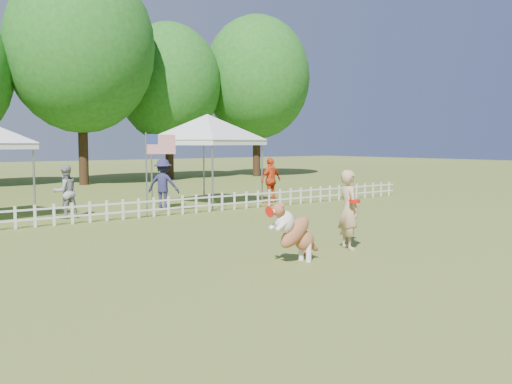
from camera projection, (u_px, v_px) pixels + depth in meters
ground at (323, 251)px, 11.88m from camera, size 120.00×120.00×0.00m
picket_fence at (161, 206)px, 17.35m from camera, size 22.00×0.08×0.60m
handler at (349, 210)px, 11.97m from camera, size 0.57×0.71×1.68m
dog at (296, 232)px, 10.63m from camera, size 1.13×0.38×1.16m
frisbee_on_turf at (305, 254)px, 11.43m from camera, size 0.28×0.28×0.02m
canopy_tent_right at (208, 160)px, 20.68m from camera, size 3.83×3.83×3.19m
flag_pole at (146, 175)px, 17.14m from camera, size 0.98×0.31×2.55m
spectator_a at (65, 192)px, 16.86m from camera, size 0.84×0.69×1.58m
spectator_b at (163, 184)px, 19.22m from camera, size 1.19×1.23×1.69m
spectator_c at (271, 180)px, 21.21m from camera, size 1.04×0.55×1.69m
tree_center_right at (81, 64)px, 29.67m from camera, size 7.60×7.60×12.60m
tree_right at (169, 94)px, 34.62m from camera, size 6.20×6.20×10.40m
tree_far_right at (257, 90)px, 37.46m from camera, size 7.00×7.00×11.40m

